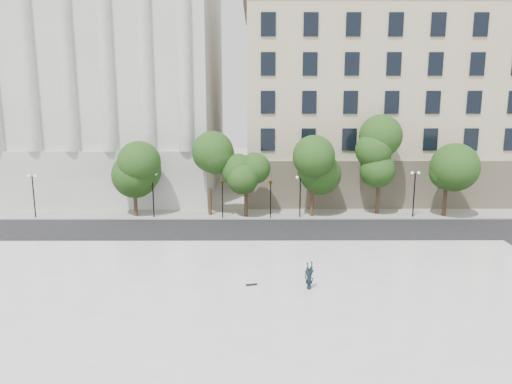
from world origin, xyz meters
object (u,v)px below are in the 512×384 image
at_px(traffic_light_west, 222,181).
at_px(traffic_light_east, 271,181).
at_px(person_lying, 309,285).
at_px(skateboard, 252,285).

relative_size(traffic_light_west, traffic_light_east, 0.99).
xyz_separation_m(traffic_light_east, person_lying, (1.68, -17.83, -2.97)).
height_order(traffic_light_west, person_lying, traffic_light_west).
bearing_deg(skateboard, traffic_light_east, 71.76).
bearing_deg(person_lying, skateboard, 147.50).
xyz_separation_m(traffic_light_west, traffic_light_east, (4.49, -0.00, 0.04)).
distance_m(traffic_light_east, person_lying, 18.15).
bearing_deg(skateboard, traffic_light_west, 86.57).
relative_size(traffic_light_east, skateboard, 6.05).
height_order(person_lying, skateboard, person_lying).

